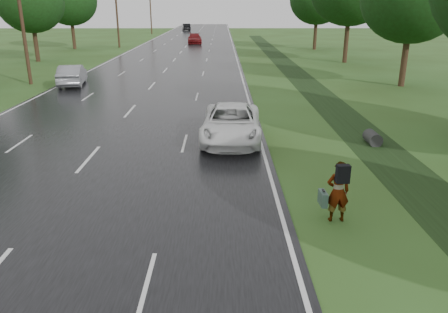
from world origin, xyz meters
name	(u,v)px	position (x,y,z in m)	size (l,w,h in m)	color
road	(179,55)	(0.00, 45.00, 0.02)	(14.00, 180.00, 0.04)	black
edge_stripe_east	(236,55)	(6.75, 45.00, 0.04)	(0.12, 180.00, 0.01)	silver
edge_stripe_west	(122,55)	(-6.75, 45.00, 0.04)	(0.12, 180.00, 0.01)	silver
center_line	(179,55)	(0.00, 45.00, 0.04)	(0.12, 180.00, 0.01)	silver
drainage_ditch	(326,101)	(11.50, 18.71, 0.04)	(2.20, 120.00, 0.56)	black
utility_pole_mid	(20,11)	(-9.20, 25.00, 5.20)	(1.60, 0.26, 10.00)	#3A2517
utility_pole_far	(116,8)	(-9.20, 55.00, 5.20)	(1.60, 0.26, 10.00)	#3A2517
utility_pole_distant	(150,7)	(-9.20, 85.00, 5.20)	(1.60, 0.26, 10.00)	#3A2517
tree_west_d	(30,3)	(-14.20, 39.00, 5.82)	(6.60, 6.60, 8.80)	#3A2517
tree_west_f	(70,1)	(-14.80, 53.00, 6.14)	(7.00, 7.00, 9.29)	#3A2517
pedestrian	(337,191)	(8.18, 2.98, 0.89)	(0.79, 0.68, 1.72)	#A5998C
white_pickup	(231,123)	(5.50, 10.49, 0.78)	(2.47, 5.35, 1.49)	white
silver_sedan	(72,75)	(-5.80, 24.26, 0.79)	(1.58, 4.53, 1.49)	gray
far_car_red	(195,39)	(1.00, 60.89, 0.78)	(2.08, 5.11, 1.48)	#660B0D
far_car_dark	(186,27)	(-3.07, 97.59, 0.83)	(1.67, 4.78, 1.58)	black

